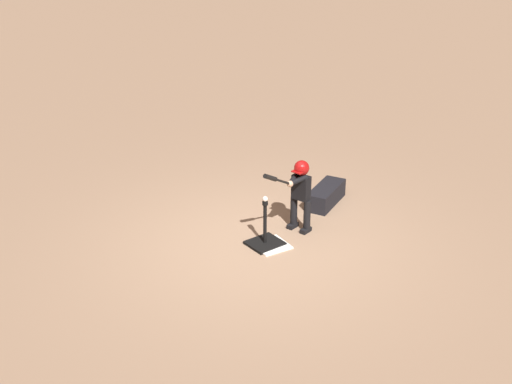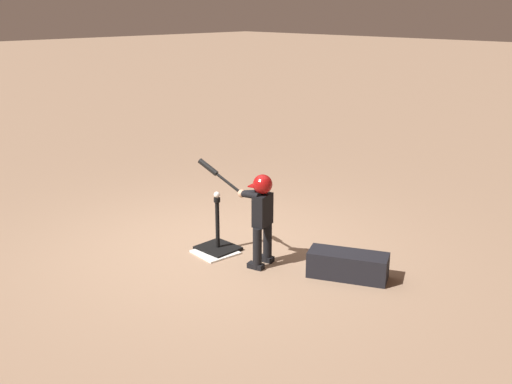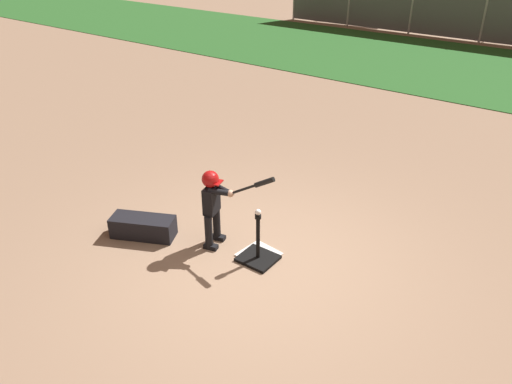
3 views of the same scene
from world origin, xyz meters
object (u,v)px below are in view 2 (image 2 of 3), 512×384
batter_child (260,208)px  baseball (217,195)px  equipment_bag (348,265)px  batting_tee (218,243)px

batter_child → baseball: size_ratio=15.28×
baseball → equipment_bag: bearing=-163.1°
baseball → batter_child: bearing=-175.7°
batting_tee → equipment_bag: size_ratio=0.78×
batter_child → equipment_bag: batter_child is taller
baseball → equipment_bag: size_ratio=0.09×
batting_tee → equipment_bag: bearing=-163.1°
batter_child → equipment_bag: (-0.90, -0.42, -0.53)m
batter_child → baseball: (0.64, 0.05, 0.02)m
batter_child → equipment_bag: size_ratio=1.35×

